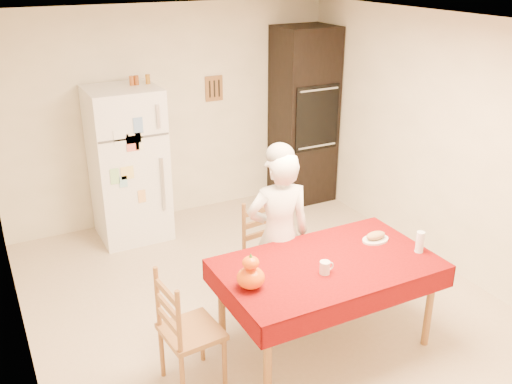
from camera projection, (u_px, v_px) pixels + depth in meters
floor at (260, 300)px, 5.31m from camera, size 4.50×4.50×0.00m
room_shell at (260, 133)px, 4.69m from camera, size 4.02×4.52×2.51m
refrigerator at (128, 164)px, 6.25m from camera, size 0.75×0.74×1.70m
oven_cabinet at (304, 116)px, 7.16m from camera, size 0.70×0.62×2.20m
dining_table at (327, 270)px, 4.46m from camera, size 1.70×1.00×0.76m
chair_far at (267, 247)px, 5.20m from camera, size 0.47×0.45×0.95m
chair_left at (183, 328)px, 4.09m from camera, size 0.43×0.45×0.95m
seated_woman at (279, 236)px, 4.85m from camera, size 0.63×0.48×1.54m
coffee_mug at (325, 268)px, 4.27m from camera, size 0.08×0.08×0.10m
pumpkin_lower at (251, 278)px, 4.08m from camera, size 0.21×0.21×0.15m
pumpkin_upper at (251, 263)px, 4.04m from camera, size 0.12×0.12×0.09m
wine_glass at (420, 242)px, 4.57m from camera, size 0.07×0.07×0.18m
bread_plate at (375, 240)px, 4.77m from camera, size 0.24×0.24×0.02m
bread_loaf at (376, 235)px, 4.76m from camera, size 0.18×0.10×0.06m
spice_jar_left at (132, 81)px, 6.00m from camera, size 0.05×0.05×0.10m
spice_jar_mid at (136, 80)px, 6.02m from camera, size 0.05×0.05×0.10m
spice_jar_right at (148, 79)px, 6.07m from camera, size 0.05×0.05×0.10m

